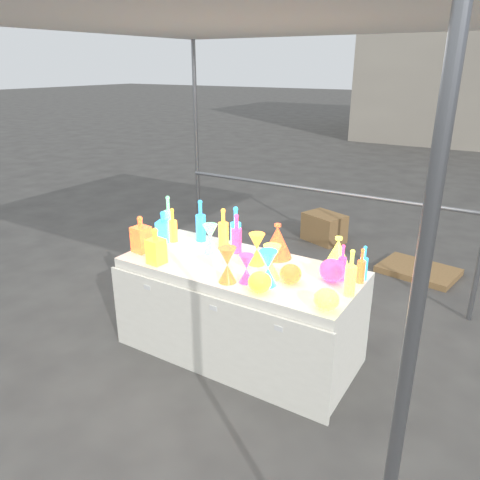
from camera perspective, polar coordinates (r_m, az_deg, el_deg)
The scene contains 30 objects.
ground at distance 3.86m, azimuth 0.00°, elevation -13.30°, with size 80.00×80.00×0.00m, color #5B5954.
canopy_tent at distance 3.22m, azimuth 0.10°, elevation 24.67°, with size 3.15×3.15×2.46m.
display_table at distance 3.66m, azimuth -0.08°, elevation -8.50°, with size 1.84×0.83×0.75m.
cardboard_box_closed at distance 6.13m, azimuth 10.22°, elevation 1.50°, with size 0.50×0.36×0.36m, color #9B7346.
cardboard_box_flat at distance 5.51m, azimuth 20.91°, elevation -3.49°, with size 0.79×0.56×0.07m, color #9B7346.
bottle_0 at distance 3.96m, azimuth -8.20°, elevation 1.83°, with size 0.07×0.07×0.29m, color red, non-canonical shape.
bottle_1 at distance 3.93m, azimuth -4.82°, elevation 2.37°, with size 0.08×0.08×0.36m, color #1A922B, non-canonical shape.
bottle_3 at distance 3.68m, azimuth -0.42°, elevation 0.82°, with size 0.08×0.08×0.32m, color #1D4AAD, non-canonical shape.
bottle_5 at distance 4.07m, azimuth -8.69°, elevation 2.87°, with size 0.08×0.08×0.37m, color #C7278C, non-canonical shape.
bottle_6 at distance 3.79m, azimuth -2.04°, elevation 1.50°, with size 0.08×0.08×0.33m, color red, non-canonical shape.
bottle_7 at distance 3.71m, azimuth -0.53°, elevation 1.38°, with size 0.09×0.09×0.37m, color #1A922B, non-canonical shape.
decanter_0 at distance 3.54m, azimuth -10.21°, elevation -0.70°, with size 0.12×0.12×0.28m, color red, non-canonical shape.
decanter_1 at distance 3.78m, azimuth -11.98°, elevation 0.73°, with size 0.13×0.13×0.30m, color orange, non-canonical shape.
decanter_2 at distance 3.97m, azimuth -9.32°, elevation 1.66°, with size 0.11×0.11×0.27m, color #1A922B, non-canonical shape.
hourglass_0 at distance 3.19m, azimuth -1.55°, elevation -3.05°, with size 0.13×0.13×0.25m, color orange, non-canonical shape.
hourglass_1 at distance 3.19m, azimuth 0.79°, elevation -3.53°, with size 0.10×0.10×0.20m, color #1D4AAD, non-canonical shape.
hourglass_2 at distance 3.25m, azimuth 3.89°, elevation -2.70°, with size 0.12×0.12×0.25m, color #11556E, non-canonical shape.
hourglass_3 at distance 3.69m, azimuth -3.64°, elevation 0.16°, with size 0.12×0.12×0.24m, color #C7278C, non-canonical shape.
hourglass_4 at distance 3.47m, azimuth 2.06°, elevation -1.12°, with size 0.12×0.12×0.24m, color red, non-canonical shape.
hourglass_5 at distance 3.15m, azimuth 3.44°, elevation -3.45°, with size 0.12×0.12×0.25m, color #1A922B, non-canonical shape.
globe_0 at distance 3.08m, azimuth 2.43°, elevation -5.28°, with size 0.16×0.16×0.12m, color red, non-canonical shape.
globe_1 at distance 2.91m, azimuth 10.48°, elevation -7.29°, with size 0.16×0.16×0.13m, color #11556E, non-canonical shape.
globe_2 at distance 3.22m, azimuth 6.19°, elevation -4.25°, with size 0.15×0.15×0.12m, color orange, non-canonical shape.
globe_3 at distance 3.28m, azimuth 11.17°, elevation -3.78°, with size 0.18×0.18×0.14m, color #1D4AAD, non-canonical shape.
lampshade_1 at distance 3.60m, azimuth 4.57°, elevation -0.09°, with size 0.23×0.23×0.27m, color gold, non-canonical shape.
lampshade_3 at distance 3.40m, azimuth 11.80°, elevation -1.79°, with size 0.23×0.23×0.27m, color #11556E, non-canonical shape.
bottle_8 at distance 3.33m, azimuth 14.87°, elevation -2.70°, with size 0.06×0.06×0.25m, color #1A922B, non-canonical shape.
bottle_9 at distance 3.29m, azimuth 14.58°, elevation -3.03°, with size 0.06×0.06×0.25m, color orange, non-canonical shape.
bottle_10 at distance 3.29m, azimuth 12.36°, elevation -2.68°, with size 0.06×0.06×0.26m, color #1D4AAD, non-canonical shape.
bottle_11 at distance 3.08m, azimuth 13.36°, elevation -3.88°, with size 0.07×0.07×0.32m, color #11556E, non-canonical shape.
Camera 1 is at (1.68, -2.73, 2.16)m, focal length 35.00 mm.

